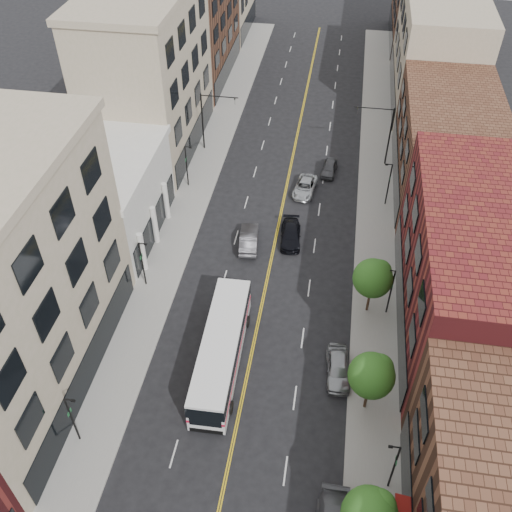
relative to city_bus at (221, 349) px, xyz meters
The scene contains 25 objects.
sidewalk_left 20.37m from the city_bus, 112.67° to the left, with size 4.00×110.00×0.15m, color gray.
sidewalk_right 22.41m from the city_bus, 56.94° to the left, with size 4.00×110.00×0.15m, color gray.
bldg_l_white 20.98m from the city_bus, 135.20° to the left, with size 10.00×14.00×8.00m, color silver.
bldg_l_far_a 35.71m from the city_bus, 115.04° to the left, with size 10.00×20.00×18.00m, color tan.
bldg_l_far_b 54.08m from the city_bus, 105.99° to the left, with size 10.00×20.00×15.00m, color #543121.
bldg_r_mid 21.07m from the city_bus, 21.91° to the left, with size 10.00×22.00×12.00m, color #5A171A.
bldg_r_far_a 34.67m from the city_bus, 56.25° to the left, with size 10.00×20.00×10.00m, color #543121.
bldg_r_far_b 53.53m from the city_bus, 68.90° to the left, with size 10.00×22.00×14.00m, color tan.
bldg_r_far_c 72.39m from the city_bus, 74.61° to the left, with size 10.00×18.00×11.00m, color #543121.
tree_r_2 11.98m from the city_bus, 10.83° to the right, with size 3.40×3.40×5.59m.
tree_r_3 14.12m from the city_bus, 33.93° to the left, with size 3.40×3.40×5.59m.
lamp_l_1 12.11m from the city_bus, 136.62° to the right, with size 0.81×0.55×5.05m.
lamp_l_2 11.72m from the city_bus, 138.66° to the left, with size 0.81×0.55×5.05m.
lamp_l_3 25.30m from the city_bus, 110.29° to the left, with size 0.81×0.55×5.05m.
lamp_r_1 15.56m from the city_bus, 32.24° to the right, with size 0.81×0.55×5.05m.
lamp_r_2 15.27m from the city_bus, 30.43° to the left, with size 0.81×0.55×5.05m.
lamp_r_3 27.13m from the city_bus, 61.02° to the left, with size 0.81×0.55×5.05m.
signal_mast_left 32.84m from the city_bus, 104.30° to the left, with size 4.49×0.18×7.20m.
signal_mast_right 34.18m from the city_bus, 68.57° to the left, with size 4.49×0.18×7.20m.
city_bus is the anchor object (origin of this frame).
car_parked_far 9.36m from the city_bus, ahead, with size 1.86×4.63×1.58m, color #999BA0.
car_lane_behind 14.84m from the city_bus, 91.34° to the left, with size 1.72×4.93×1.63m, color #48474C.
car_lane_a 16.65m from the city_bus, 77.18° to the left, with size 1.98×4.87×1.41m, color black.
car_lane_b 25.08m from the city_bus, 80.10° to the left, with size 2.22×4.81×1.34m, color #ACB0B4.
car_lane_c 29.71m from the city_bus, 76.86° to the left, with size 1.57×3.91×1.33m, color #47474C.
Camera 1 is at (5.04, -11.23, 37.70)m, focal length 40.00 mm.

